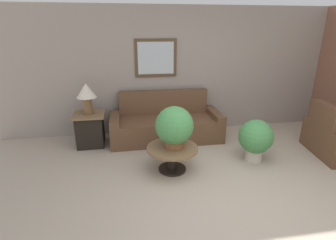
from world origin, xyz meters
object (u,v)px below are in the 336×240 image
object	(u,v)px
couch_main	(166,125)
potted_plant_floor	(256,138)
potted_plant_on_table	(174,126)
side_table	(90,129)
table_lamp	(87,94)
coffee_table	(172,153)

from	to	relation	value
couch_main	potted_plant_floor	size ratio (longest dim) A/B	3.03
potted_plant_floor	couch_main	bearing A→B (deg)	138.78
couch_main	potted_plant_on_table	world-z (taller)	potted_plant_on_table
side_table	potted_plant_on_table	distance (m)	1.90
side_table	potted_plant_floor	xyz separation A→B (m)	(2.84, -1.10, 0.09)
table_lamp	potted_plant_floor	world-z (taller)	table_lamp
coffee_table	potted_plant_floor	distance (m)	1.46
coffee_table	potted_plant_on_table	xyz separation A→B (m)	(0.03, 0.00, 0.45)
side_table	potted_plant_floor	bearing A→B (deg)	-21.25
table_lamp	potted_plant_floor	size ratio (longest dim) A/B	0.79
table_lamp	potted_plant_floor	bearing A→B (deg)	-21.25
couch_main	potted_plant_floor	xyz separation A→B (m)	(1.35, -1.18, 0.11)
couch_main	side_table	xyz separation A→B (m)	(-1.49, -0.08, 0.03)
side_table	potted_plant_on_table	world-z (taller)	potted_plant_on_table
side_table	potted_plant_on_table	bearing A→B (deg)	-40.22
couch_main	potted_plant_on_table	size ratio (longest dim) A/B	3.37
potted_plant_floor	side_table	bearing A→B (deg)	158.75
potted_plant_on_table	potted_plant_floor	world-z (taller)	potted_plant_on_table
couch_main	coffee_table	world-z (taller)	couch_main
couch_main	side_table	size ratio (longest dim) A/B	3.45
side_table	table_lamp	distance (m)	0.70
coffee_table	potted_plant_on_table	world-z (taller)	potted_plant_on_table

